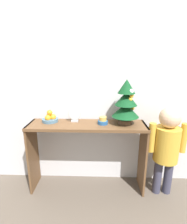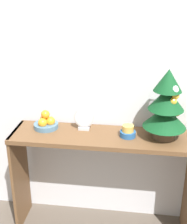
% 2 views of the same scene
% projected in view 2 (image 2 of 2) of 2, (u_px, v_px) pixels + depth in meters
% --- Properties ---
extents(back_wall, '(7.00, 0.05, 2.50)m').
position_uv_depth(back_wall, '(107.00, 55.00, 2.05)').
color(back_wall, silver).
rests_on(back_wall, ground_plane).
extents(console_table, '(1.22, 0.32, 0.76)m').
position_uv_depth(console_table, '(102.00, 158.00, 2.12)').
color(console_table, brown).
rests_on(console_table, ground_plane).
extents(mini_tree, '(0.27, 0.27, 0.46)m').
position_uv_depth(mini_tree, '(166.00, 105.00, 1.93)').
color(mini_tree, '#4C3828').
rests_on(mini_tree, console_table).
extents(fruit_bowl, '(0.17, 0.17, 0.13)m').
position_uv_depth(fruit_bowl, '(46.00, 123.00, 2.14)').
color(fruit_bowl, '#476B84').
rests_on(fruit_bowl, console_table).
extents(singing_bowl, '(0.10, 0.10, 0.08)m').
position_uv_depth(singing_bowl, '(128.00, 132.00, 2.02)').
color(singing_bowl, '#235189').
rests_on(singing_bowl, console_table).
extents(desk_clock, '(0.14, 0.04, 0.16)m').
position_uv_depth(desk_clock, '(84.00, 119.00, 2.10)').
color(desk_clock, '#B2B2B7').
rests_on(desk_clock, console_table).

